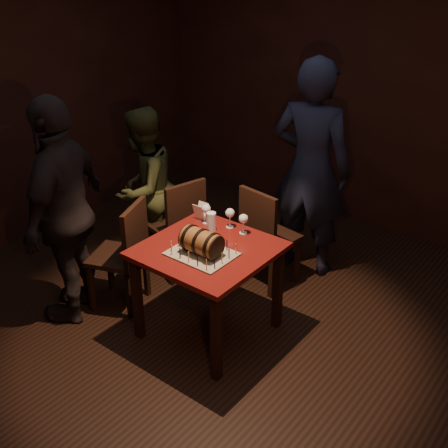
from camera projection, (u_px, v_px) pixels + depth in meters
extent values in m
plane|color=black|center=(211.00, 330.00, 4.43)|extent=(5.00, 5.00, 0.00)
cube|color=black|center=(369.00, 91.00, 5.54)|extent=(5.00, 0.04, 2.80)
cube|color=#4C0D0C|center=(208.00, 250.00, 4.09)|extent=(0.90, 0.90, 0.04)
cube|color=black|center=(137.00, 298.00, 4.20)|extent=(0.06, 0.06, 0.71)
cube|color=black|center=(216.00, 337.00, 3.79)|extent=(0.06, 0.06, 0.71)
cube|color=black|center=(202.00, 257.00, 4.74)|extent=(0.06, 0.06, 0.71)
cube|color=black|center=(278.00, 288.00, 4.32)|extent=(0.06, 0.06, 0.71)
cube|color=gray|center=(202.00, 254.00, 3.99)|extent=(0.45, 0.35, 0.01)
cylinder|color=brown|center=(201.00, 242.00, 3.94)|extent=(0.27, 0.18, 0.18)
cylinder|color=black|center=(191.00, 238.00, 4.00)|extent=(0.02, 0.20, 0.20)
cylinder|color=black|center=(201.00, 242.00, 3.94)|extent=(0.02, 0.20, 0.20)
cylinder|color=black|center=(213.00, 246.00, 3.89)|extent=(0.02, 0.20, 0.20)
cylinder|color=black|center=(187.00, 236.00, 4.02)|extent=(0.01, 0.17, 0.17)
cylinder|color=black|center=(217.00, 248.00, 3.87)|extent=(0.01, 0.17, 0.17)
cylinder|color=black|center=(184.00, 235.00, 4.03)|extent=(0.04, 0.02, 0.02)
sphere|color=black|center=(182.00, 235.00, 4.04)|extent=(0.03, 0.03, 0.03)
cylinder|color=#F7DB93|center=(172.00, 250.00, 3.95)|extent=(0.01, 0.01, 0.08)
cylinder|color=black|center=(171.00, 244.00, 3.93)|extent=(0.00, 0.00, 0.01)
cylinder|color=black|center=(180.00, 253.00, 3.91)|extent=(0.01, 0.01, 0.08)
cylinder|color=black|center=(180.00, 248.00, 3.89)|extent=(0.00, 0.00, 0.01)
cylinder|color=#F7DB93|center=(189.00, 257.00, 3.86)|extent=(0.01, 0.01, 0.08)
cylinder|color=black|center=(188.00, 251.00, 3.84)|extent=(0.00, 0.00, 0.01)
cylinder|color=black|center=(197.00, 260.00, 3.82)|extent=(0.01, 0.01, 0.08)
cylinder|color=black|center=(197.00, 255.00, 3.80)|extent=(0.00, 0.00, 0.01)
cylinder|color=#F7DB93|center=(206.00, 264.00, 3.77)|extent=(0.01, 0.01, 0.08)
cylinder|color=black|center=(206.00, 258.00, 3.75)|extent=(0.00, 0.00, 0.01)
cylinder|color=black|center=(215.00, 263.00, 3.79)|extent=(0.01, 0.01, 0.08)
cylinder|color=black|center=(215.00, 257.00, 3.77)|extent=(0.00, 0.00, 0.01)
cylinder|color=#F7DB93|center=(222.00, 258.00, 3.85)|extent=(0.01, 0.01, 0.08)
cylinder|color=black|center=(222.00, 252.00, 3.83)|extent=(0.00, 0.00, 0.01)
cylinder|color=black|center=(229.00, 253.00, 3.91)|extent=(0.01, 0.01, 0.08)
cylinder|color=black|center=(229.00, 248.00, 3.88)|extent=(0.00, 0.00, 0.01)
cylinder|color=#F7DB93|center=(236.00, 249.00, 3.96)|extent=(0.01, 0.01, 0.08)
cylinder|color=black|center=(236.00, 243.00, 3.94)|extent=(0.00, 0.00, 0.01)
cylinder|color=black|center=(227.00, 245.00, 4.01)|extent=(0.01, 0.01, 0.08)
cylinder|color=black|center=(227.00, 240.00, 3.98)|extent=(0.00, 0.00, 0.01)
cylinder|color=#F7DB93|center=(218.00, 242.00, 4.05)|extent=(0.01, 0.01, 0.08)
cylinder|color=black|center=(218.00, 236.00, 4.03)|extent=(0.00, 0.00, 0.01)
cylinder|color=black|center=(210.00, 239.00, 4.09)|extent=(0.01, 0.01, 0.08)
cylinder|color=black|center=(210.00, 233.00, 4.07)|extent=(0.00, 0.00, 0.01)
cylinder|color=#F7DB93|center=(201.00, 235.00, 4.14)|extent=(0.01, 0.01, 0.08)
cylinder|color=black|center=(201.00, 230.00, 4.12)|extent=(0.00, 0.00, 0.01)
cylinder|color=black|center=(193.00, 233.00, 4.17)|extent=(0.01, 0.01, 0.08)
cylinder|color=black|center=(193.00, 228.00, 4.15)|extent=(0.00, 0.00, 0.01)
cylinder|color=#F7DB93|center=(186.00, 237.00, 4.11)|extent=(0.01, 0.01, 0.08)
cylinder|color=black|center=(186.00, 232.00, 4.09)|extent=(0.00, 0.00, 0.01)
cylinder|color=black|center=(179.00, 241.00, 4.06)|extent=(0.01, 0.01, 0.08)
cylinder|color=black|center=(179.00, 236.00, 4.04)|extent=(0.00, 0.00, 0.01)
cylinder|color=#F7DB93|center=(171.00, 246.00, 4.00)|extent=(0.01, 0.01, 0.08)
cylinder|color=black|center=(171.00, 240.00, 3.98)|extent=(0.00, 0.00, 0.01)
cylinder|color=silver|center=(206.00, 223.00, 4.43)|extent=(0.06, 0.06, 0.01)
cylinder|color=silver|center=(206.00, 217.00, 4.41)|extent=(0.01, 0.01, 0.09)
sphere|color=silver|center=(206.00, 209.00, 4.37)|extent=(0.07, 0.07, 0.07)
sphere|color=#591114|center=(206.00, 209.00, 4.38)|extent=(0.05, 0.05, 0.05)
cylinder|color=silver|center=(230.00, 227.00, 4.36)|extent=(0.06, 0.06, 0.01)
cylinder|color=silver|center=(230.00, 222.00, 4.34)|extent=(0.01, 0.01, 0.09)
sphere|color=silver|center=(230.00, 213.00, 4.31)|extent=(0.07, 0.07, 0.07)
cylinder|color=silver|center=(243.00, 233.00, 4.28)|extent=(0.06, 0.06, 0.01)
cylinder|color=silver|center=(243.00, 227.00, 4.25)|extent=(0.01, 0.01, 0.09)
sphere|color=silver|center=(243.00, 219.00, 4.22)|extent=(0.07, 0.07, 0.07)
sphere|color=#BF594C|center=(243.00, 219.00, 4.22)|extent=(0.05, 0.05, 0.05)
cylinder|color=silver|center=(211.00, 222.00, 4.28)|extent=(0.07, 0.07, 0.15)
cylinder|color=#9E5414|center=(211.00, 224.00, 4.29)|extent=(0.06, 0.06, 0.11)
cylinder|color=white|center=(211.00, 216.00, 4.26)|extent=(0.06, 0.06, 0.02)
cube|color=black|center=(271.00, 237.00, 4.85)|extent=(0.45, 0.45, 0.04)
cube|color=black|center=(297.00, 261.00, 4.95)|extent=(0.04, 0.04, 0.43)
cube|color=black|center=(269.00, 247.00, 5.17)|extent=(0.04, 0.04, 0.43)
cube|color=black|center=(271.00, 275.00, 4.74)|extent=(0.04, 0.04, 0.43)
cube|color=black|center=(243.00, 260.00, 4.96)|extent=(0.04, 0.04, 0.43)
cube|color=black|center=(258.00, 218.00, 4.62)|extent=(0.40, 0.10, 0.46)
cube|color=black|center=(175.00, 227.00, 5.02)|extent=(0.48, 0.48, 0.04)
cube|color=black|center=(181.00, 237.00, 5.34)|extent=(0.04, 0.04, 0.43)
cube|color=black|center=(151.00, 248.00, 5.15)|extent=(0.04, 0.04, 0.43)
cube|color=black|center=(202.00, 251.00, 5.10)|extent=(0.04, 0.04, 0.43)
cube|color=black|center=(171.00, 263.00, 4.91)|extent=(0.04, 0.04, 0.43)
cube|color=black|center=(186.00, 209.00, 4.78)|extent=(0.13, 0.40, 0.46)
cube|color=black|center=(117.00, 257.00, 4.55)|extent=(0.52, 0.52, 0.04)
cube|color=black|center=(110.00, 268.00, 4.85)|extent=(0.04, 0.04, 0.43)
cube|color=black|center=(91.00, 289.00, 4.56)|extent=(0.04, 0.04, 0.43)
cube|color=black|center=(147.00, 274.00, 4.76)|extent=(0.04, 0.04, 0.43)
cube|color=black|center=(129.00, 295.00, 4.47)|extent=(0.04, 0.04, 0.43)
cube|color=black|center=(135.00, 232.00, 4.39)|extent=(0.18, 0.39, 0.46)
imported|color=black|center=(311.00, 170.00, 4.85)|extent=(0.77, 0.57, 1.94)
imported|color=#31361B|center=(144.00, 189.00, 5.06)|extent=(0.70, 0.82, 1.48)
imported|color=black|center=(65.00, 212.00, 4.26)|extent=(0.84, 1.15, 1.81)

